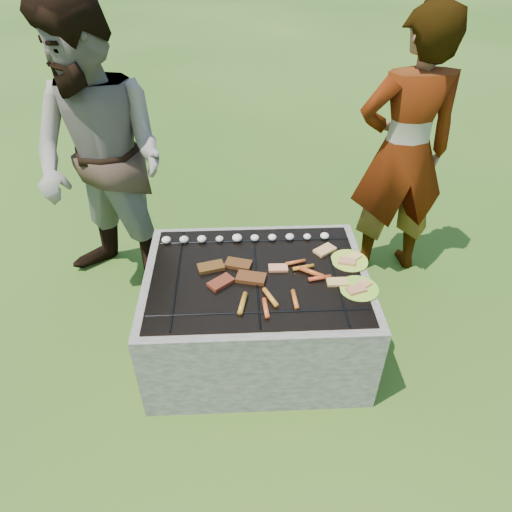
{
  "coord_description": "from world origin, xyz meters",
  "views": [
    {
      "loc": [
        -0.1,
        -2.02,
        2.29
      ],
      "look_at": [
        0.0,
        0.05,
        0.7
      ],
      "focal_mm": 32.0,
      "sensor_mm": 36.0,
      "label": 1
    }
  ],
  "objects": [
    {
      "name": "cook",
      "position": [
        1.05,
        0.83,
        0.95
      ],
      "size": [
        0.72,
        0.49,
        1.9
      ],
      "primitive_type": "imported",
      "rotation": [
        0.0,
        0.0,
        3.2
      ],
      "color": "gray",
      "rests_on": "ground"
    },
    {
      "name": "plate_near",
      "position": [
        0.56,
        -0.16,
        0.61
      ],
      "size": [
        0.27,
        0.27,
        0.03
      ],
      "color": "#BBDD35",
      "rests_on": "fire_pit"
    },
    {
      "name": "lawn",
      "position": [
        0.0,
        0.0,
        0.0
      ],
      "size": [
        60.0,
        60.0,
        0.0
      ],
      "primitive_type": "plane",
      "color": "#204511",
      "rests_on": "ground"
    },
    {
      "name": "fire_pit",
      "position": [
        0.0,
        0.0,
        0.28
      ],
      "size": [
        1.3,
        1.0,
        0.62
      ],
      "color": "#A9A196",
      "rests_on": "ground"
    },
    {
      "name": "bread_on_grate",
      "position": [
        0.35,
        0.06,
        0.62
      ],
      "size": [
        0.43,
        0.4,
        0.02
      ],
      "color": "tan",
      "rests_on": "fire_pit"
    },
    {
      "name": "sausages",
      "position": [
        0.16,
        -0.14,
        0.63
      ],
      "size": [
        0.54,
        0.48,
        0.03
      ],
      "color": "#D54223",
      "rests_on": "fire_pit"
    },
    {
      "name": "mushrooms",
      "position": [
        -0.08,
        0.33,
        0.63
      ],
      "size": [
        1.06,
        0.06,
        0.04
      ],
      "color": "beige",
      "rests_on": "fire_pit"
    },
    {
      "name": "pork_slabs",
      "position": [
        -0.14,
        0.0,
        0.62
      ],
      "size": [
        0.4,
        0.3,
        0.02
      ],
      "color": "brown",
      "rests_on": "fire_pit"
    },
    {
      "name": "plate_far",
      "position": [
        0.56,
        0.09,
        0.61
      ],
      "size": [
        0.23,
        0.23,
        0.03
      ],
      "color": "#F0FF3C",
      "rests_on": "fire_pit"
    },
    {
      "name": "bystander",
      "position": [
        -0.96,
        0.69,
        0.99
      ],
      "size": [
        1.2,
        1.12,
        1.97
      ],
      "primitive_type": "imported",
      "rotation": [
        0.0,
        0.0,
        -0.52
      ],
      "color": "gray",
      "rests_on": "ground"
    }
  ]
}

